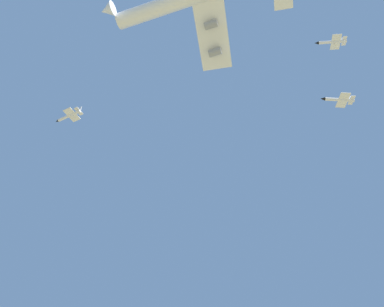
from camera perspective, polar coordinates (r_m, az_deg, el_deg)
The scene contains 3 objects.
chase_jet_lead at distance 198.92m, azimuth -17.32°, elevation 5.25°, with size 15.22×8.99×4.00m.
chase_jet_right_wing at distance 185.24m, azimuth 20.52°, elevation 7.30°, with size 15.33×8.75×4.00m.
chase_jet_trailing at distance 204.73m, azimuth 19.63°, elevation 14.96°, with size 15.22×8.27×4.00m.
Camera 1 is at (-14.39, 91.01, 2.78)m, focal length 36.88 mm.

